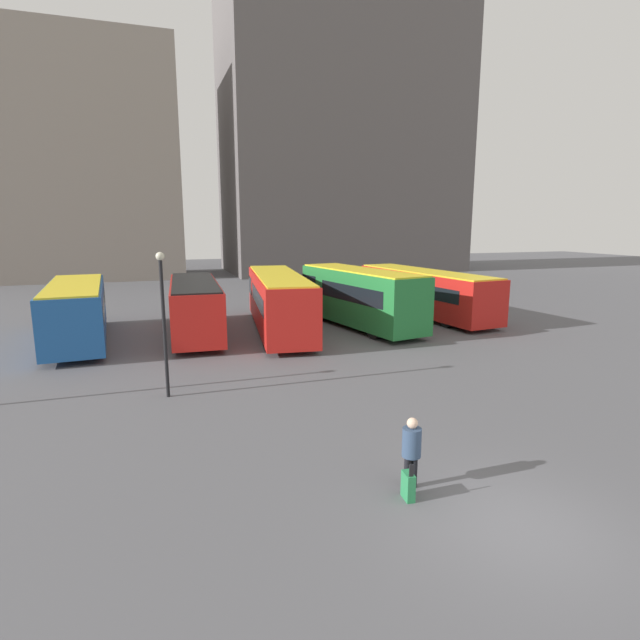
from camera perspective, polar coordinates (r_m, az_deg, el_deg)
ground_plane at (r=11.39m, az=21.84°, el=-21.13°), size 160.00×160.00×0.00m
building_block_left at (r=61.88m, az=-25.94°, el=15.87°), size 20.63×11.60×24.77m
building_block_right at (r=67.37m, az=2.51°, el=23.69°), size 28.91×15.40×41.61m
bus_0 at (r=27.99m, az=-26.08°, el=1.00°), size 3.28×10.27×2.98m
bus_1 at (r=27.68m, az=-14.10°, el=1.61°), size 3.02×10.07×2.91m
bus_2 at (r=27.97m, az=-4.77°, el=2.31°), size 4.08×12.18×3.18m
bus_3 at (r=28.92m, az=4.51°, el=2.76°), size 4.13×10.06×3.36m
bus_4 at (r=33.17m, az=11.73°, el=3.26°), size 3.80×12.19×2.95m
traveler at (r=11.71m, az=10.42°, el=-14.03°), size 0.47×0.47×1.67m
suitcase at (r=11.56m, az=10.05°, el=-18.17°), size 0.22×0.41×0.88m
lamp_post_1 at (r=17.58m, az=-17.47°, el=0.86°), size 0.28×0.28×5.00m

